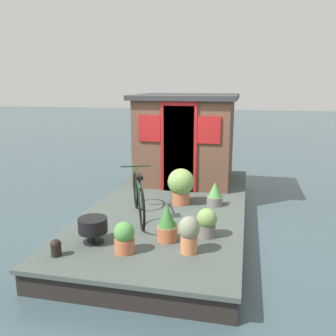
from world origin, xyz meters
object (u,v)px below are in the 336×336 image
at_px(potted_plant_thyme, 167,224).
at_px(potted_plant_succulent, 207,222).
at_px(charcoal_grill, 93,226).
at_px(bicycle, 139,196).
at_px(potted_plant_sage, 124,237).
at_px(houseboat_cabin, 186,138).
at_px(potted_plant_mint, 189,233).
at_px(mooring_bollard, 56,247).
at_px(potted_plant_geranium, 181,185).
at_px(potted_plant_lavender, 215,194).

xyz_separation_m(potted_plant_thyme, potted_plant_succulent, (0.26, -0.51, -0.03)).
bearing_deg(charcoal_grill, bicycle, -17.76).
xyz_separation_m(potted_plant_thyme, potted_plant_sage, (-0.45, 0.46, -0.04)).
bearing_deg(houseboat_cabin, potted_plant_sage, 177.40).
bearing_deg(houseboat_cabin, potted_plant_mint, -169.62).
bearing_deg(potted_plant_thyme, potted_plant_sage, 134.85).
xyz_separation_m(potted_plant_thyme, charcoal_grill, (-0.27, 0.97, -0.01)).
bearing_deg(bicycle, mooring_bollard, 157.38).
height_order(potted_plant_mint, potted_plant_thyme, potted_plant_thyme).
relative_size(charcoal_grill, mooring_bollard, 1.80).
relative_size(houseboat_cabin, potted_plant_mint, 4.42).
relative_size(potted_plant_mint, potted_plant_geranium, 0.76).
height_order(potted_plant_geranium, potted_plant_sage, potted_plant_geranium).
bearing_deg(potted_plant_sage, houseboat_cabin, -2.60).
relative_size(houseboat_cabin, potted_plant_thyme, 4.18).
relative_size(bicycle, potted_plant_geranium, 2.38).
bearing_deg(potted_plant_sage, bicycle, 8.50).
xyz_separation_m(bicycle, potted_plant_thyme, (-0.76, -0.64, -0.11)).
bearing_deg(potted_plant_thyme, potted_plant_succulent, -63.44).
height_order(houseboat_cabin, potted_plant_thyme, houseboat_cabin).
bearing_deg(houseboat_cabin, potted_plant_succulent, -164.73).
relative_size(potted_plant_mint, potted_plant_thyme, 0.94).
xyz_separation_m(bicycle, mooring_bollard, (-1.50, 0.62, -0.25)).
bearing_deg(potted_plant_mint, mooring_bollard, 105.55).
xyz_separation_m(bicycle, charcoal_grill, (-1.03, 0.33, -0.12)).
bearing_deg(houseboat_cabin, potted_plant_lavender, -153.36).
height_order(potted_plant_lavender, charcoal_grill, potted_plant_lavender).
relative_size(potted_plant_thyme, potted_plant_sage, 1.26).
distance_m(potted_plant_mint, potted_plant_succulent, 0.57).
height_order(potted_plant_sage, mooring_bollard, potted_plant_sage).
xyz_separation_m(potted_plant_lavender, potted_plant_mint, (-1.92, 0.15, 0.06)).
height_order(potted_plant_thyme, mooring_bollard, potted_plant_thyme).
height_order(potted_plant_lavender, mooring_bollard, potted_plant_lavender).
relative_size(potted_plant_mint, potted_plant_succulent, 1.18).
relative_size(potted_plant_lavender, potted_plant_geranium, 0.65).
relative_size(bicycle, potted_plant_succulent, 3.71).
bearing_deg(bicycle, potted_plant_mint, -136.69).
relative_size(potted_plant_thyme, mooring_bollard, 2.34).
xyz_separation_m(bicycle, potted_plant_mint, (-1.05, -0.99, -0.10)).
relative_size(potted_plant_thyme, potted_plant_geranium, 0.80).
bearing_deg(potted_plant_thyme, charcoal_grill, 105.65).
distance_m(potted_plant_thyme, charcoal_grill, 1.01).
xyz_separation_m(houseboat_cabin, charcoal_grill, (-3.48, 0.68, -0.72)).
relative_size(potted_plant_geranium, mooring_bollard, 2.93).
distance_m(potted_plant_sage, charcoal_grill, 0.54).
bearing_deg(potted_plant_geranium, houseboat_cabin, 6.65).
height_order(potted_plant_sage, charcoal_grill, potted_plant_sage).
bearing_deg(potted_plant_succulent, bicycle, 66.46).
relative_size(potted_plant_lavender, mooring_bollard, 1.92).
relative_size(potted_plant_lavender, potted_plant_succulent, 1.02).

